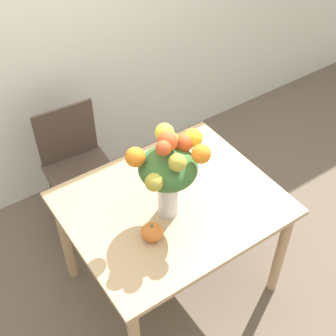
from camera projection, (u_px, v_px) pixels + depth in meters
name	position (u px, v px, depth m)	size (l,w,h in m)	color
ground_plane	(171.00, 280.00, 3.01)	(12.00, 12.00, 0.00)	brown
wall_back	(56.00, 9.00, 2.82)	(8.00, 0.06, 2.70)	silver
dining_table	(172.00, 215.00, 2.57)	(1.11, 0.92, 0.75)	tan
flower_vase	(169.00, 168.00, 2.23)	(0.40, 0.29, 0.52)	silver
pumpkin	(152.00, 232.00, 2.29)	(0.11, 0.11, 0.10)	orange
dining_chair_near_window	(78.00, 168.00, 3.09)	(0.45, 0.45, 0.87)	#47382D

